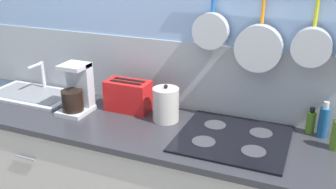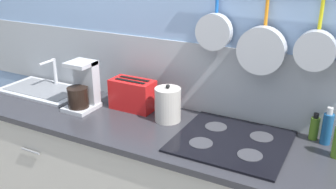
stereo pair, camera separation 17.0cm
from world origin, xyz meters
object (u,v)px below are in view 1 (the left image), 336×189
coffee_maker (77,92)px  kettle (166,104)px  toaster (128,96)px  bottle_olive_oil (324,121)px  bottle_vinegar (311,122)px

coffee_maker → kettle: size_ratio=1.36×
coffee_maker → toaster: 0.31m
coffee_maker → bottle_olive_oil: size_ratio=1.50×
coffee_maker → toaster: (0.28, 0.13, -0.03)m
coffee_maker → kettle: coffee_maker is taller
toaster → kettle: kettle is taller
bottle_vinegar → bottle_olive_oil: (0.06, -0.02, 0.02)m
coffee_maker → bottle_vinegar: coffee_maker is taller
toaster → bottle_olive_oil: bearing=4.4°
kettle → bottle_vinegar: kettle is taller
kettle → bottle_vinegar: (0.78, 0.16, -0.03)m
coffee_maker → toaster: bearing=24.8°
toaster → bottle_vinegar: (1.05, 0.11, -0.03)m
bottle_olive_oil → toaster: bearing=-175.6°
toaster → bottle_vinegar: size_ratio=1.97×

